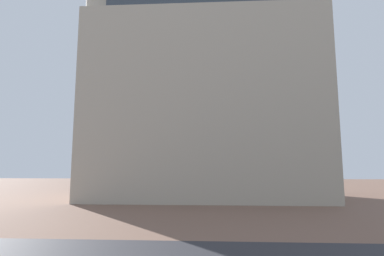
# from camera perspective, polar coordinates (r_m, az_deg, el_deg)

# --- Properties ---
(ground_plane) EXTENTS (120.00, 120.00, 0.00)m
(ground_plane) POSITION_cam_1_polar(r_m,az_deg,el_deg) (12.82, 0.84, -23.35)
(ground_plane) COLOR brown
(landmark_building) EXTENTS (24.37, 12.25, 39.25)m
(landmark_building) POSITION_cam_1_polar(r_m,az_deg,el_deg) (32.83, 2.39, 7.11)
(landmark_building) COLOR #B2A893
(landmark_building) RESTS_ON ground_plane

